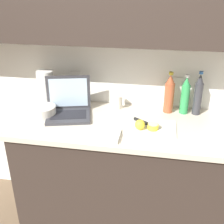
{
  "coord_description": "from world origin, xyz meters",
  "views": [
    {
      "loc": [
        -0.01,
        -1.69,
        1.79
      ],
      "look_at": [
        -0.32,
        -0.01,
        0.99
      ],
      "focal_mm": 45.0,
      "sensor_mm": 36.0,
      "label": 1
    }
  ],
  "objects_px": {
    "lemon_whole_beside": "(140,125)",
    "paper_towel_roll": "(46,88)",
    "lemon_half_cut": "(153,127)",
    "bottle_water_clear": "(169,94)",
    "bottle_green_soda": "(198,95)",
    "bottle_oil_tall": "(185,96)",
    "laptop": "(69,106)",
    "knife": "(144,123)",
    "cutting_board": "(150,127)",
    "measuring_cup": "(117,102)",
    "bowl_white": "(43,111)"
  },
  "relations": [
    {
      "from": "knife",
      "to": "paper_towel_roll",
      "type": "relative_size",
      "value": 0.85
    },
    {
      "from": "bottle_oil_tall",
      "to": "bottle_water_clear",
      "type": "distance_m",
      "value": 0.11
    },
    {
      "from": "cutting_board",
      "to": "lemon_whole_beside",
      "type": "bearing_deg",
      "value": -144.47
    },
    {
      "from": "paper_towel_roll",
      "to": "bottle_water_clear",
      "type": "bearing_deg",
      "value": 1.56
    },
    {
      "from": "cutting_board",
      "to": "bowl_white",
      "type": "height_order",
      "value": "bowl_white"
    },
    {
      "from": "bottle_water_clear",
      "to": "bowl_white",
      "type": "height_order",
      "value": "bottle_water_clear"
    },
    {
      "from": "measuring_cup",
      "to": "bottle_oil_tall",
      "type": "bearing_deg",
      "value": 0.11
    },
    {
      "from": "bottle_green_soda",
      "to": "bottle_oil_tall",
      "type": "xyz_separation_m",
      "value": [
        -0.09,
        -0.0,
        -0.01
      ]
    },
    {
      "from": "bottle_oil_tall",
      "to": "paper_towel_roll",
      "type": "height_order",
      "value": "bottle_oil_tall"
    },
    {
      "from": "knife",
      "to": "bottle_green_soda",
      "type": "relative_size",
      "value": 0.71
    },
    {
      "from": "cutting_board",
      "to": "measuring_cup",
      "type": "distance_m",
      "value": 0.39
    },
    {
      "from": "bowl_white",
      "to": "paper_towel_roll",
      "type": "bearing_deg",
      "value": 103.19
    },
    {
      "from": "lemon_half_cut",
      "to": "bowl_white",
      "type": "distance_m",
      "value": 0.79
    },
    {
      "from": "bottle_water_clear",
      "to": "bowl_white",
      "type": "distance_m",
      "value": 0.92
    },
    {
      "from": "cutting_board",
      "to": "measuring_cup",
      "type": "xyz_separation_m",
      "value": [
        -0.26,
        0.28,
        0.05
      ]
    },
    {
      "from": "knife",
      "to": "measuring_cup",
      "type": "bearing_deg",
      "value": 166.23
    },
    {
      "from": "lemon_half_cut",
      "to": "paper_towel_roll",
      "type": "distance_m",
      "value": 0.89
    },
    {
      "from": "bottle_oil_tall",
      "to": "measuring_cup",
      "type": "distance_m",
      "value": 0.5
    },
    {
      "from": "laptop",
      "to": "measuring_cup",
      "type": "height_order",
      "value": "laptop"
    },
    {
      "from": "bowl_white",
      "to": "paper_towel_roll",
      "type": "distance_m",
      "value": 0.23
    },
    {
      "from": "measuring_cup",
      "to": "paper_towel_roll",
      "type": "relative_size",
      "value": 0.38
    },
    {
      "from": "laptop",
      "to": "cutting_board",
      "type": "relative_size",
      "value": 1.07
    },
    {
      "from": "lemon_whole_beside",
      "to": "paper_towel_roll",
      "type": "distance_m",
      "value": 0.82
    },
    {
      "from": "bottle_oil_tall",
      "to": "paper_towel_roll",
      "type": "xyz_separation_m",
      "value": [
        -1.04,
        -0.03,
        0.0
      ]
    },
    {
      "from": "cutting_board",
      "to": "knife",
      "type": "xyz_separation_m",
      "value": [
        -0.04,
        0.04,
        0.01
      ]
    },
    {
      "from": "lemon_half_cut",
      "to": "paper_towel_roll",
      "type": "xyz_separation_m",
      "value": [
        -0.84,
        0.28,
        0.11
      ]
    },
    {
      "from": "knife",
      "to": "bottle_oil_tall",
      "type": "relative_size",
      "value": 0.78
    },
    {
      "from": "bottle_water_clear",
      "to": "paper_towel_roll",
      "type": "distance_m",
      "value": 0.93
    },
    {
      "from": "laptop",
      "to": "bowl_white",
      "type": "distance_m",
      "value": 0.19
    },
    {
      "from": "bottle_green_soda",
      "to": "laptop",
      "type": "bearing_deg",
      "value": -169.08
    },
    {
      "from": "bottle_green_soda",
      "to": "bottle_oil_tall",
      "type": "bearing_deg",
      "value": -180.0
    },
    {
      "from": "laptop",
      "to": "bottle_green_soda",
      "type": "height_order",
      "value": "bottle_green_soda"
    },
    {
      "from": "measuring_cup",
      "to": "bowl_white",
      "type": "xyz_separation_m",
      "value": [
        -0.5,
        -0.23,
        -0.01
      ]
    },
    {
      "from": "cutting_board",
      "to": "lemon_whole_beside",
      "type": "relative_size",
      "value": 5.18
    },
    {
      "from": "lemon_whole_beside",
      "to": "paper_towel_roll",
      "type": "xyz_separation_m",
      "value": [
        -0.75,
        0.3,
        0.09
      ]
    },
    {
      "from": "cutting_board",
      "to": "paper_towel_roll",
      "type": "distance_m",
      "value": 0.86
    },
    {
      "from": "bottle_water_clear",
      "to": "bowl_white",
      "type": "xyz_separation_m",
      "value": [
        -0.88,
        -0.23,
        -0.1
      ]
    },
    {
      "from": "measuring_cup",
      "to": "laptop",
      "type": "bearing_deg",
      "value": -151.76
    },
    {
      "from": "lemon_half_cut",
      "to": "bottle_water_clear",
      "type": "height_order",
      "value": "bottle_water_clear"
    },
    {
      "from": "bottle_green_soda",
      "to": "bowl_white",
      "type": "xyz_separation_m",
      "value": [
        -1.08,
        -0.23,
        -0.11
      ]
    },
    {
      "from": "laptop",
      "to": "bottle_oil_tall",
      "type": "distance_m",
      "value": 0.84
    },
    {
      "from": "measuring_cup",
      "to": "lemon_whole_beside",
      "type": "bearing_deg",
      "value": -57.92
    },
    {
      "from": "paper_towel_roll",
      "to": "bottle_oil_tall",
      "type": "bearing_deg",
      "value": 1.39
    },
    {
      "from": "bottle_green_soda",
      "to": "bottle_water_clear",
      "type": "relative_size",
      "value": 1.05
    },
    {
      "from": "laptop",
      "to": "cutting_board",
      "type": "height_order",
      "value": "laptop"
    },
    {
      "from": "knife",
      "to": "laptop",
      "type": "bearing_deg",
      "value": -153.73
    },
    {
      "from": "laptop",
      "to": "paper_towel_roll",
      "type": "relative_size",
      "value": 1.36
    },
    {
      "from": "laptop",
      "to": "measuring_cup",
      "type": "relative_size",
      "value": 3.61
    },
    {
      "from": "laptop",
      "to": "lemon_half_cut",
      "type": "height_order",
      "value": "laptop"
    },
    {
      "from": "laptop",
      "to": "paper_towel_roll",
      "type": "height_order",
      "value": "same"
    }
  ]
}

